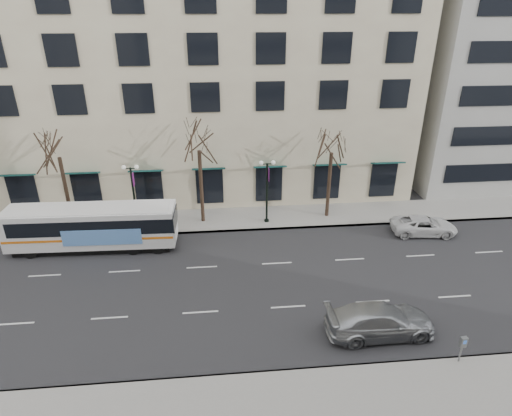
{
  "coord_description": "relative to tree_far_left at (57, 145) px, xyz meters",
  "views": [
    {
      "loc": [
        1.27,
        -21.72,
        15.63
      ],
      "look_at": [
        3.62,
        2.65,
        4.0
      ],
      "focal_mm": 30.0,
      "sensor_mm": 36.0,
      "label": 1
    }
  ],
  "objects": [
    {
      "name": "tree_far_right",
      "position": [
        20.0,
        0.0,
        -0.28
      ],
      "size": [
        3.6,
        3.6,
        8.06
      ],
      "color": "black",
      "rests_on": "ground"
    },
    {
      "name": "lamp_post_right",
      "position": [
        15.01,
        -0.6,
        -3.75
      ],
      "size": [
        1.22,
        0.45,
        5.21
      ],
      "color": "black",
      "rests_on": "ground"
    },
    {
      "name": "sidewalk_far",
      "position": [
        15.0,
        0.2,
        -6.62
      ],
      "size": [
        80.0,
        4.0,
        0.15
      ],
      "primitive_type": "cube",
      "color": "gray",
      "rests_on": "ground"
    },
    {
      "name": "ground",
      "position": [
        10.0,
        -8.8,
        -6.7
      ],
      "size": [
        160.0,
        160.0,
        0.0
      ],
      "primitive_type": "plane",
      "color": "black",
      "rests_on": "ground"
    },
    {
      "name": "white_pickup",
      "position": [
        26.57,
        -3.42,
        -6.03
      ],
      "size": [
        5.02,
        2.72,
        1.34
      ],
      "primitive_type": "imported",
      "rotation": [
        0.0,
        0.0,
        1.46
      ],
      "color": "silver",
      "rests_on": "ground"
    },
    {
      "name": "tree_far_left",
      "position": [
        0.0,
        0.0,
        0.0
      ],
      "size": [
        3.6,
        3.6,
        8.34
      ],
      "color": "black",
      "rests_on": "ground"
    },
    {
      "name": "tree_far_mid",
      "position": [
        10.0,
        0.0,
        0.21
      ],
      "size": [
        3.6,
        3.6,
        8.55
      ],
      "color": "black",
      "rests_on": "ground"
    },
    {
      "name": "lamp_post_left",
      "position": [
        5.01,
        -0.6,
        -3.75
      ],
      "size": [
        1.22,
        0.45,
        5.21
      ],
      "color": "black",
      "rests_on": "ground"
    },
    {
      "name": "silver_car",
      "position": [
        19.37,
        -13.69,
        -5.87
      ],
      "size": [
        5.74,
        2.43,
        1.65
      ],
      "primitive_type": "imported",
      "rotation": [
        0.0,
        0.0,
        1.59
      ],
      "color": "#A6A9AE",
      "rests_on": "ground"
    },
    {
      "name": "city_bus",
      "position": [
        2.5,
        -3.21,
        -4.99
      ],
      "size": [
        11.63,
        2.84,
        3.14
      ],
      "rotation": [
        0.0,
        0.0,
        -0.03
      ],
      "color": "white",
      "rests_on": "ground"
    },
    {
      "name": "building_hotel",
      "position": [
        8.0,
        12.2,
        5.3
      ],
      "size": [
        40.0,
        20.0,
        24.0
      ],
      "primitive_type": "cube",
      "color": "#BAAC8E",
      "rests_on": "ground"
    },
    {
      "name": "pay_station",
      "position": [
        22.46,
        -16.1,
        -5.5
      ],
      "size": [
        0.33,
        0.23,
        1.45
      ],
      "rotation": [
        0.0,
        0.0,
        0.08
      ],
      "color": "slate",
      "rests_on": "sidewalk_near"
    }
  ]
}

